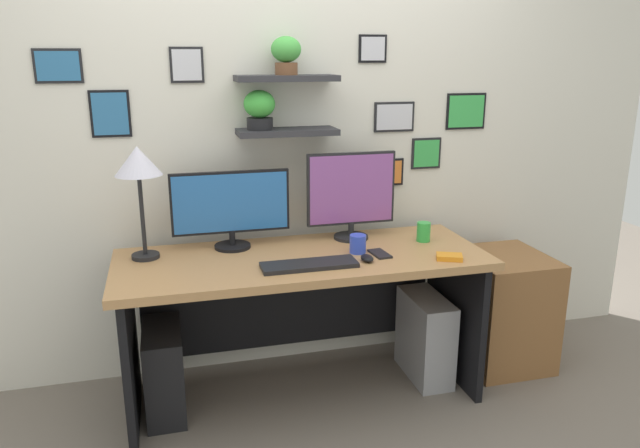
{
  "coord_description": "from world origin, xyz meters",
  "views": [
    {
      "loc": [
        -0.62,
        -2.66,
        1.68
      ],
      "look_at": [
        0.1,
        0.05,
        0.89
      ],
      "focal_mm": 33.65,
      "sensor_mm": 36.0,
      "label": 1
    }
  ],
  "objects_px": {
    "cell_phone": "(380,254)",
    "coffee_mug": "(358,244)",
    "pen_cup": "(424,232)",
    "drawer_cabinet": "(503,309)",
    "desk": "(300,291)",
    "computer_mouse": "(367,258)",
    "computer_tower_right": "(425,337)",
    "monitor_right": "(351,194)",
    "scissors_tray": "(449,257)",
    "desk_lamp": "(138,167)",
    "computer_tower_left": "(164,371)",
    "keyboard": "(309,265)",
    "monitor_left": "(231,207)"
  },
  "relations": [
    {
      "from": "cell_phone",
      "to": "coffee_mug",
      "type": "bearing_deg",
      "value": 142.67
    },
    {
      "from": "pen_cup",
      "to": "drawer_cabinet",
      "type": "height_order",
      "value": "pen_cup"
    },
    {
      "from": "desk",
      "to": "coffee_mug",
      "type": "xyz_separation_m",
      "value": [
        0.27,
        -0.08,
        0.25
      ]
    },
    {
      "from": "computer_mouse",
      "to": "computer_tower_right",
      "type": "bearing_deg",
      "value": 23.06
    },
    {
      "from": "monitor_right",
      "to": "scissors_tray",
      "type": "distance_m",
      "value": 0.61
    },
    {
      "from": "desk",
      "to": "coffee_mug",
      "type": "bearing_deg",
      "value": -16.54
    },
    {
      "from": "desk_lamp",
      "to": "pen_cup",
      "type": "relative_size",
      "value": 5.34
    },
    {
      "from": "desk",
      "to": "cell_phone",
      "type": "bearing_deg",
      "value": -20.8
    },
    {
      "from": "coffee_mug",
      "to": "computer_tower_left",
      "type": "relative_size",
      "value": 0.21
    },
    {
      "from": "pen_cup",
      "to": "computer_tower_right",
      "type": "distance_m",
      "value": 0.57
    },
    {
      "from": "desk_lamp",
      "to": "scissors_tray",
      "type": "distance_m",
      "value": 1.5
    },
    {
      "from": "computer_mouse",
      "to": "desk_lamp",
      "type": "bearing_deg",
      "value": 162.69
    },
    {
      "from": "desk",
      "to": "cell_phone",
      "type": "distance_m",
      "value": 0.44
    },
    {
      "from": "monitor_right",
      "to": "keyboard",
      "type": "height_order",
      "value": "monitor_right"
    },
    {
      "from": "computer_mouse",
      "to": "pen_cup",
      "type": "height_order",
      "value": "pen_cup"
    },
    {
      "from": "monitor_right",
      "to": "desk_lamp",
      "type": "height_order",
      "value": "desk_lamp"
    },
    {
      "from": "scissors_tray",
      "to": "coffee_mug",
      "type": "bearing_deg",
      "value": 152.06
    },
    {
      "from": "desk",
      "to": "desk_lamp",
      "type": "bearing_deg",
      "value": 172.08
    },
    {
      "from": "desk_lamp",
      "to": "scissors_tray",
      "type": "height_order",
      "value": "desk_lamp"
    },
    {
      "from": "desk_lamp",
      "to": "monitor_left",
      "type": "bearing_deg",
      "value": 8.01
    },
    {
      "from": "desk",
      "to": "scissors_tray",
      "type": "bearing_deg",
      "value": -23.47
    },
    {
      "from": "desk",
      "to": "scissors_tray",
      "type": "relative_size",
      "value": 14.8
    },
    {
      "from": "monitor_left",
      "to": "cell_phone",
      "type": "height_order",
      "value": "monitor_left"
    },
    {
      "from": "coffee_mug",
      "to": "computer_tower_right",
      "type": "xyz_separation_m",
      "value": [
        0.4,
        0.04,
        -0.57
      ]
    },
    {
      "from": "monitor_left",
      "to": "pen_cup",
      "type": "relative_size",
      "value": 5.83
    },
    {
      "from": "coffee_mug",
      "to": "pen_cup",
      "type": "xyz_separation_m",
      "value": [
        0.39,
        0.09,
        0.01
      ]
    },
    {
      "from": "monitor_right",
      "to": "coffee_mug",
      "type": "bearing_deg",
      "value": -99.35
    },
    {
      "from": "scissors_tray",
      "to": "desk",
      "type": "bearing_deg",
      "value": 156.53
    },
    {
      "from": "desk_lamp",
      "to": "cell_phone",
      "type": "height_order",
      "value": "desk_lamp"
    },
    {
      "from": "computer_mouse",
      "to": "computer_tower_right",
      "type": "distance_m",
      "value": 0.69
    },
    {
      "from": "desk_lamp",
      "to": "computer_tower_right",
      "type": "distance_m",
      "value": 1.71
    },
    {
      "from": "computer_mouse",
      "to": "coffee_mug",
      "type": "distance_m",
      "value": 0.13
    },
    {
      "from": "desk",
      "to": "pen_cup",
      "type": "xyz_separation_m",
      "value": [
        0.66,
        0.01,
        0.25
      ]
    },
    {
      "from": "keyboard",
      "to": "cell_phone",
      "type": "distance_m",
      "value": 0.38
    },
    {
      "from": "desk_lamp",
      "to": "computer_tower_right",
      "type": "relative_size",
      "value": 1.17
    },
    {
      "from": "keyboard",
      "to": "desk",
      "type": "bearing_deg",
      "value": 88.31
    },
    {
      "from": "monitor_left",
      "to": "keyboard",
      "type": "distance_m",
      "value": 0.52
    },
    {
      "from": "scissors_tray",
      "to": "computer_tower_right",
      "type": "distance_m",
      "value": 0.59
    },
    {
      "from": "monitor_left",
      "to": "scissors_tray",
      "type": "bearing_deg",
      "value": -24.73
    },
    {
      "from": "computer_tower_left",
      "to": "coffee_mug",
      "type": "bearing_deg",
      "value": -2.98
    },
    {
      "from": "cell_phone",
      "to": "computer_tower_right",
      "type": "height_order",
      "value": "cell_phone"
    },
    {
      "from": "desk",
      "to": "coffee_mug",
      "type": "relative_size",
      "value": 19.73
    },
    {
      "from": "monitor_right",
      "to": "computer_mouse",
      "type": "relative_size",
      "value": 5.19
    },
    {
      "from": "computer_mouse",
      "to": "cell_phone",
      "type": "bearing_deg",
      "value": 38.89
    },
    {
      "from": "monitor_left",
      "to": "computer_mouse",
      "type": "height_order",
      "value": "monitor_left"
    },
    {
      "from": "monitor_right",
      "to": "drawer_cabinet",
      "type": "relative_size",
      "value": 0.74
    },
    {
      "from": "computer_tower_left",
      "to": "computer_tower_right",
      "type": "bearing_deg",
      "value": -0.46
    },
    {
      "from": "monitor_left",
      "to": "computer_tower_left",
      "type": "bearing_deg",
      "value": -152.84
    },
    {
      "from": "monitor_right",
      "to": "cell_phone",
      "type": "bearing_deg",
      "value": -79.79
    },
    {
      "from": "monitor_right",
      "to": "scissors_tray",
      "type": "height_order",
      "value": "monitor_right"
    }
  ]
}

